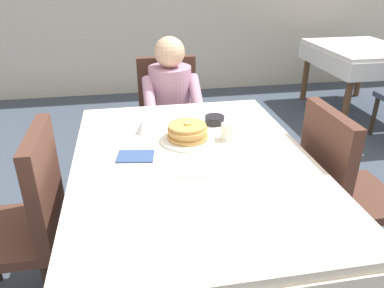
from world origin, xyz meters
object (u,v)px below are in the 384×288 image
bowl_butter (215,120)px  dining_table_main (193,176)px  breakfast_stack (188,132)px  plate_breakfast (188,139)px  background_table_far (360,57)px  chair_diner (169,112)px  syrup_pitcher (142,127)px  diner_person (171,102)px  cup_coffee (229,131)px  chair_right_side (339,183)px  fork_left_of_plate (151,145)px  knife_right_of_plate (225,139)px  spoon_near_edge (190,176)px  chair_left_side (27,214)px

bowl_butter → dining_table_main: bearing=-116.0°
dining_table_main → bowl_butter: bearing=64.0°
breakfast_stack → bowl_butter: breakfast_stack is taller
plate_breakfast → background_table_far: (2.27, 2.02, -0.13)m
chair_diner → syrup_pitcher: chair_diner is taller
diner_person → cup_coffee: diner_person is taller
chair_right_side → plate_breakfast: bearing=-105.0°
syrup_pitcher → fork_left_of_plate: syrup_pitcher is taller
chair_diner → diner_person: 0.21m
background_table_far → cup_coffee: bearing=-135.3°
chair_right_side → knife_right_of_plate: (-0.57, 0.18, 0.21)m
chair_diner → chair_right_side: size_ratio=1.00×
spoon_near_edge → dining_table_main: bearing=86.4°
dining_table_main → chair_diner: chair_diner is taller
chair_diner → chair_left_side: same height
dining_table_main → chair_right_side: (0.77, 0.00, -0.12)m
chair_left_side → background_table_far: bearing=-53.9°
chair_right_side → spoon_near_edge: 0.85m
knife_right_of_plate → background_table_far: knife_right_of_plate is taller
breakfast_stack → background_table_far: size_ratio=0.18×
chair_diner → knife_right_of_plate: chair_diner is taller
syrup_pitcher → plate_breakfast: bearing=-31.1°
plate_breakfast → syrup_pitcher: syrup_pitcher is taller
chair_diner → bowl_butter: 0.82m
breakfast_stack → dining_table_main: bearing=-92.0°
chair_right_side → knife_right_of_plate: bearing=-107.9°
chair_right_side → chair_left_side: bearing=-90.0°
chair_right_side → syrup_pitcher: bearing=-109.0°
knife_right_of_plate → breakfast_stack: bearing=85.5°
fork_left_of_plate → diner_person: bearing=-17.0°
breakfast_stack → chair_right_side: bearing=-14.9°
chair_right_side → fork_left_of_plate: (-0.95, 0.18, 0.21)m
breakfast_stack → background_table_far: (2.27, 2.02, -0.17)m
cup_coffee → knife_right_of_plate: (-0.02, -0.00, -0.04)m
chair_right_side → breakfast_stack: 0.83m
bowl_butter → knife_right_of_plate: (0.00, -0.21, -0.02)m
chair_left_side → chair_right_side: (1.54, 0.00, 0.00)m
chair_left_side → plate_breakfast: size_ratio=3.32×
chair_diner → fork_left_of_plate: bearing=78.2°
dining_table_main → bowl_butter: 0.46m
bowl_butter → knife_right_of_plate: size_ratio=0.55×
fork_left_of_plate → background_table_far: bearing=-53.4°
plate_breakfast → diner_person: bearing=88.9°
chair_right_side → fork_left_of_plate: size_ratio=5.17×
bowl_butter → cup_coffee: bearing=-83.4°
knife_right_of_plate → plate_breakfast: bearing=85.0°
chair_left_side → knife_right_of_plate: (0.97, 0.18, 0.21)m
diner_person → background_table_far: diner_person is taller
plate_breakfast → breakfast_stack: size_ratio=1.35×
plate_breakfast → syrup_pitcher: (-0.22, 0.13, 0.03)m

